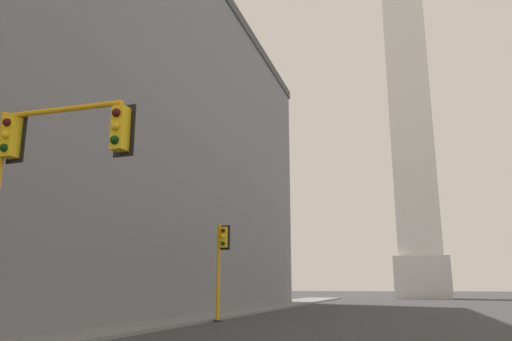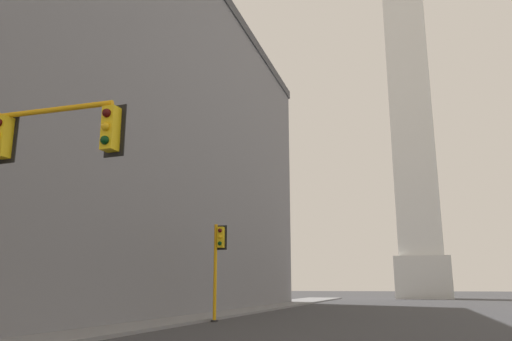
% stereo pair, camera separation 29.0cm
% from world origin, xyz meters
% --- Properties ---
extents(sidewalk_left, '(5.00, 94.78, 0.15)m').
position_xyz_m(sidewalk_left, '(-14.36, 28.43, 0.07)').
color(sidewalk_left, slate).
rests_on(sidewalk_left, ground_plane).
extents(building_left, '(27.18, 49.27, 25.08)m').
position_xyz_m(building_left, '(-27.95, 29.48, 12.55)').
color(building_left, slate).
rests_on(building_left, ground_plane).
extents(obelisk, '(8.00, 8.00, 61.99)m').
position_xyz_m(obelisk, '(0.00, 78.98, 29.51)').
color(obelisk, silver).
rests_on(obelisk, ground_plane).
extents(traffic_light_near_left, '(4.02, 0.51, 6.30)m').
position_xyz_m(traffic_light_near_left, '(-10.58, 8.03, 4.76)').
color(traffic_light_near_left, orange).
rests_on(traffic_light_near_left, ground_plane).
extents(traffic_light_mid_left, '(0.76, 0.52, 5.08)m').
position_xyz_m(traffic_light_mid_left, '(-11.38, 23.23, 3.36)').
color(traffic_light_mid_left, orange).
rests_on(traffic_light_mid_left, ground_plane).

